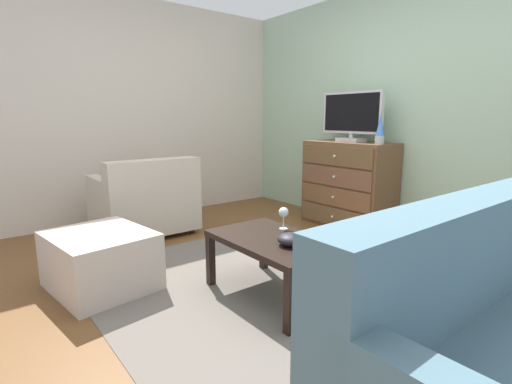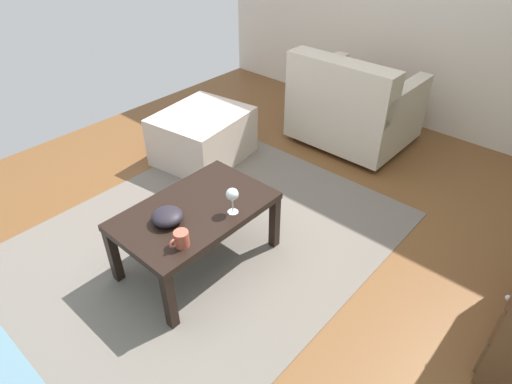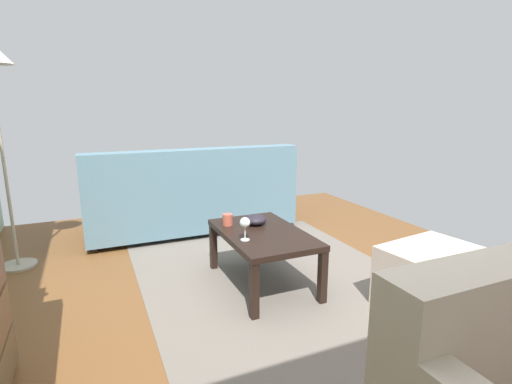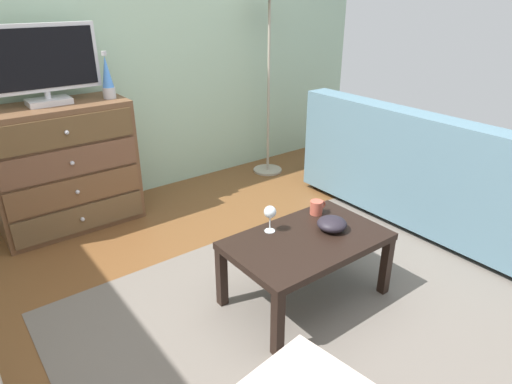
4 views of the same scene
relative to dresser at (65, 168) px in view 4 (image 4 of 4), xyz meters
name	(u,v)px [view 4 (image 4 of 4)]	position (x,y,z in m)	size (l,w,h in m)	color
ground_plane	(261,310)	(0.53, -1.65, -0.49)	(5.25, 4.40, 0.05)	brown
wall_accent_rear	(106,45)	(0.53, 0.31, 0.79)	(5.25, 0.12, 2.51)	#A4C3A6
area_rug	(310,310)	(0.73, -1.85, -0.46)	(2.60, 1.90, 0.01)	#696159
dresser	(65,168)	(0.00, 0.00, 0.00)	(0.97, 0.49, 0.92)	brown
tv	(42,63)	(-0.01, 0.02, 0.74)	(0.74, 0.18, 0.53)	silver
lava_lamp	(107,78)	(0.39, -0.04, 0.61)	(0.09, 0.09, 0.33)	#B7B7BC
coffee_table	(307,246)	(0.78, -1.74, -0.11)	(0.88, 0.55, 0.40)	black
wine_glass	(270,213)	(0.67, -1.56, 0.06)	(0.07, 0.07, 0.16)	silver
mug	(317,207)	(1.03, -1.56, -0.02)	(0.11, 0.08, 0.08)	#B55240
bowl_decorative	(332,224)	(0.96, -1.76, -0.02)	(0.17, 0.17, 0.08)	black
couch_large	(434,178)	(2.24, -1.59, -0.12)	(0.85, 2.08, 0.87)	#332319
standing_lamp	(269,8)	(1.86, -0.05, 1.04)	(0.32, 0.32, 1.75)	#A59E8C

